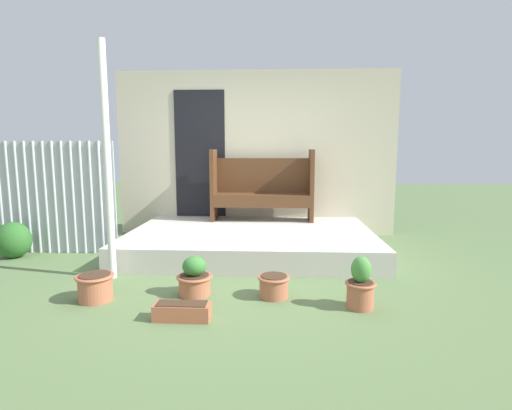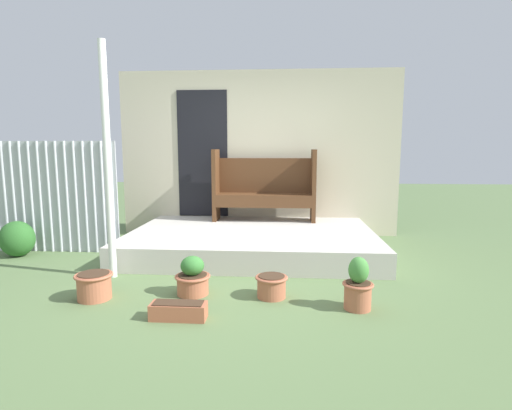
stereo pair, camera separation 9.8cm
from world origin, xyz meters
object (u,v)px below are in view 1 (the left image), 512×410
object	(u,v)px
planter_box_rect	(182,311)
flower_pot_far_right	(361,286)
flower_pot_right	(274,285)
shrub_by_fence	(13,240)
bench	(262,185)
support_post	(107,163)
flower_pot_left	(95,286)
flower_pot_middle	(194,278)

from	to	relation	value
planter_box_rect	flower_pot_far_right	bearing A→B (deg)	11.90
flower_pot_far_right	flower_pot_right	bearing A→B (deg)	163.79
shrub_by_fence	bench	bearing A→B (deg)	22.50
flower_pot_right	flower_pot_far_right	xyz separation A→B (m)	(0.76, -0.22, 0.09)
support_post	flower_pot_far_right	size ratio (longest dim) A/B	5.33
support_post	planter_box_rect	distance (m)	1.85
flower_pot_left	flower_pot_middle	world-z (taller)	flower_pot_middle
flower_pot_right	shrub_by_fence	xyz separation A→B (m)	(-3.33, 1.21, 0.11)
flower_pot_middle	flower_pot_right	xyz separation A→B (m)	(0.75, -0.03, -0.05)
flower_pot_left	planter_box_rect	distance (m)	0.97
flower_pot_left	planter_box_rect	size ratio (longest dim) A/B	0.75
support_post	planter_box_rect	xyz separation A→B (m)	(1.00, -1.02, -1.17)
bench	shrub_by_fence	bearing A→B (deg)	-157.43
bench	flower_pot_far_right	bearing A→B (deg)	-70.58
flower_pot_right	planter_box_rect	size ratio (longest dim) A/B	0.67
bench	planter_box_rect	bearing A→B (deg)	-100.08
flower_pot_middle	planter_box_rect	bearing A→B (deg)	-88.83
shrub_by_fence	flower_pot_far_right	bearing A→B (deg)	-19.24
flower_pot_right	shrub_by_fence	bearing A→B (deg)	160.09
planter_box_rect	flower_pot_right	bearing A→B (deg)	35.78
support_post	planter_box_rect	size ratio (longest dim) A/B	5.39
flower_pot_middle	flower_pot_right	size ratio (longest dim) A/B	1.22
support_post	flower_pot_left	xyz separation A→B (m)	(0.10, -0.65, -1.10)
bench	flower_pot_left	distance (m)	3.10
flower_pot_left	flower_pot_far_right	distance (m)	2.39
support_post	flower_pot_right	xyz separation A→B (m)	(1.74, -0.48, -1.12)
support_post	flower_pot_middle	size ratio (longest dim) A/B	6.61
flower_pot_middle	planter_box_rect	size ratio (longest dim) A/B	0.82
flower_pot_left	shrub_by_fence	distance (m)	2.18
flower_pot_middle	flower_pot_right	world-z (taller)	flower_pot_middle
flower_pot_middle	flower_pot_far_right	size ratio (longest dim) A/B	0.81
bench	flower_pot_middle	world-z (taller)	bench
flower_pot_middle	shrub_by_fence	bearing A→B (deg)	155.38
flower_pot_middle	flower_pot_far_right	xyz separation A→B (m)	(1.51, -0.25, 0.04)
planter_box_rect	shrub_by_fence	world-z (taller)	shrub_by_fence
bench	planter_box_rect	world-z (taller)	bench
flower_pot_far_right	support_post	bearing A→B (deg)	164.24
flower_pot_right	shrub_by_fence	world-z (taller)	shrub_by_fence
support_post	flower_pot_left	distance (m)	1.28
flower_pot_left	bench	bearing A→B (deg)	61.64
planter_box_rect	flower_pot_left	bearing A→B (deg)	157.24
flower_pot_left	flower_pot_right	size ratio (longest dim) A/B	1.13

